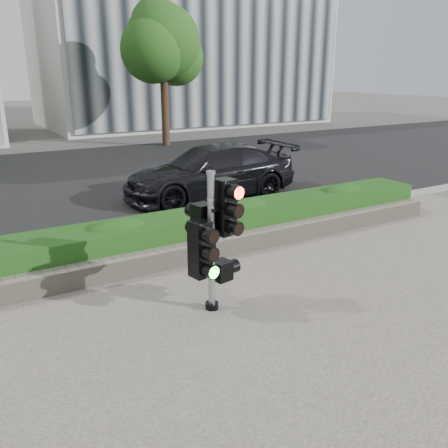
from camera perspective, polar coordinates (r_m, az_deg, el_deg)
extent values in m
plane|color=#51514C|center=(7.18, 3.49, -9.60)|extent=(120.00, 120.00, 0.00)
cube|color=#9E9389|center=(5.61, 18.77, -19.15)|extent=(16.00, 11.00, 0.03)
cube|color=black|center=(16.02, -16.99, 5.13)|extent=(60.00, 13.00, 0.02)
cube|color=gray|center=(9.71, -6.95, -1.86)|extent=(60.00, 0.25, 0.12)
cube|color=gray|center=(8.60, -3.59, -3.40)|extent=(12.00, 0.32, 0.34)
cube|color=#367D26|center=(9.09, -5.48, -1.11)|extent=(12.00, 1.00, 0.68)
cube|color=#B7B7B2|center=(33.71, -5.22, 22.27)|extent=(18.00, 10.00, 12.00)
cylinder|color=black|center=(22.72, -7.11, 13.81)|extent=(0.36, 0.36, 3.58)
sphere|color=#194112|center=(22.71, -7.40, 20.92)|extent=(3.33, 3.33, 3.33)
sphere|color=#194112|center=(23.29, -5.83, 19.31)|extent=(2.56, 2.56, 2.56)
sphere|color=#194112|center=(22.09, -8.55, 19.97)|extent=(2.82, 2.82, 2.82)
sphere|color=#194112|center=(23.35, -8.16, 22.69)|extent=(2.30, 2.30, 2.30)
cylinder|color=black|center=(6.97, -1.47, -9.76)|extent=(0.19, 0.19, 0.10)
cylinder|color=gray|center=(6.59, -1.54, -2.48)|extent=(0.10, 0.10, 1.98)
cylinder|color=gray|center=(6.31, -1.61, 6.19)|extent=(0.13, 0.13, 0.05)
cube|color=#FF1107|center=(6.55, 0.08, 2.06)|extent=(0.29, 0.29, 0.79)
cube|color=#14E51E|center=(6.43, -2.89, -3.04)|extent=(0.29, 0.29, 0.79)
cube|color=black|center=(6.68, -2.59, 0.21)|extent=(0.29, 0.29, 0.54)
cube|color=orange|center=(6.90, -0.30, -5.59)|extent=(0.29, 0.29, 0.29)
imported|color=black|center=(13.00, -1.66, 6.32)|extent=(4.85, 2.00, 1.40)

